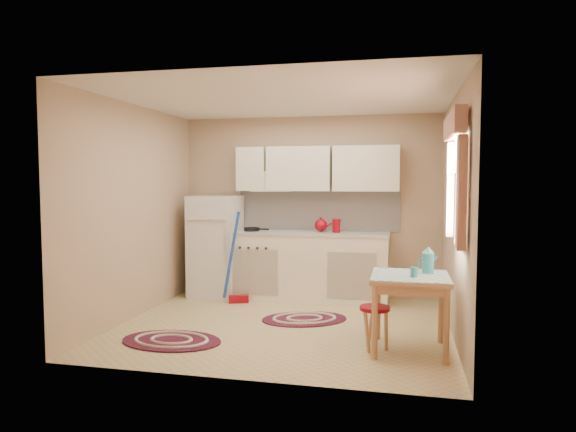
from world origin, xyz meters
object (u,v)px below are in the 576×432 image
object	(u,v)px
fridge	(216,246)
stool	(375,328)
table	(410,313)
base_cabinets	(304,267)

from	to	relation	value
fridge	stool	size ratio (longest dim) A/B	3.33
fridge	table	world-z (taller)	fridge
base_cabinets	stool	bearing A→B (deg)	-61.30
table	stool	world-z (taller)	table
table	stool	size ratio (longest dim) A/B	1.71
fridge	stool	world-z (taller)	fridge
stool	table	bearing A→B (deg)	7.59
table	stool	xyz separation A→B (m)	(-0.32, -0.04, -0.15)
fridge	table	distance (m)	3.21
base_cabinets	stool	distance (m)	2.19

